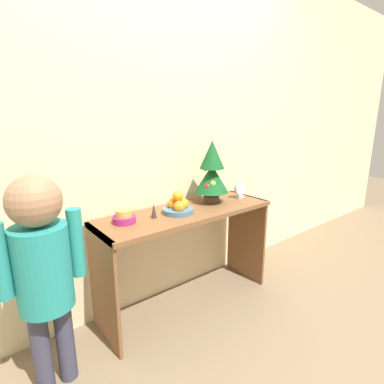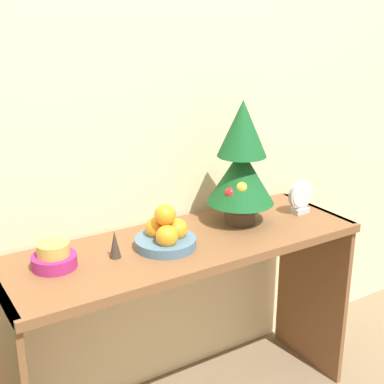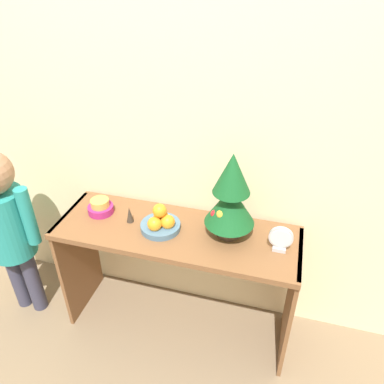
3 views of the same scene
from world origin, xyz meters
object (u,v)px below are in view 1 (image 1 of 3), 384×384
desk_clock (240,190)px  figurine (154,211)px  mini_tree (212,171)px  child_figure (42,261)px  fruit_bowl (178,206)px  singing_bowl (124,217)px

desk_clock → figurine: 0.76m
mini_tree → child_figure: mini_tree is taller
figurine → child_figure: (-0.67, -0.13, -0.07)m
fruit_bowl → singing_bowl: size_ratio=1.48×
figurine → child_figure: size_ratio=0.08×
fruit_bowl → singing_bowl: bearing=172.3°
fruit_bowl → figurine: 0.17m
desk_clock → child_figure: size_ratio=0.12×
mini_tree → figurine: mini_tree is taller
mini_tree → desk_clock: (0.25, -0.05, -0.16)m
singing_bowl → desk_clock: bearing=-2.9°
mini_tree → singing_bowl: (-0.69, -0.00, -0.19)m
mini_tree → child_figure: 1.21m
mini_tree → child_figure: size_ratio=0.42×
fruit_bowl → desk_clock: fruit_bowl is taller
singing_bowl → figurine: bearing=-10.3°
desk_clock → mini_tree: bearing=169.1°
figurine → singing_bowl: bearing=169.7°
mini_tree → singing_bowl: bearing=-180.0°
singing_bowl → figurine: 0.19m
mini_tree → fruit_bowl: size_ratio=2.22×
child_figure → fruit_bowl: bearing=7.8°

